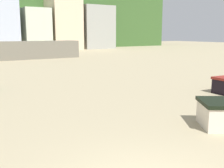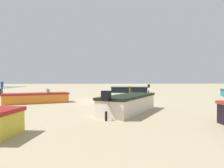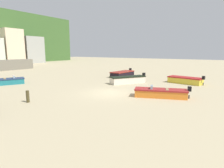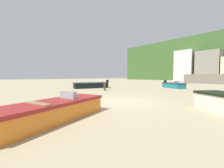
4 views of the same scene
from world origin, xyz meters
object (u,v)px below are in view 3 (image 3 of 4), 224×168
(boat_yellow_0, at_px, (185,80))
(boat_black_1, at_px, (123,74))
(mooring_post_near_water, at_px, (28,96))
(boat_orange_2, at_px, (161,93))
(boat_cream_5, at_px, (128,80))
(boat_teal_3, at_px, (9,81))

(boat_yellow_0, bearing_deg, boat_black_1, 93.30)
(mooring_post_near_water, bearing_deg, boat_orange_2, -48.47)
(boat_cream_5, distance_m, mooring_post_near_water, 12.31)
(boat_black_1, height_order, boat_teal_3, boat_black_1)
(boat_yellow_0, bearing_deg, boat_teal_3, 134.91)
(boat_black_1, relative_size, boat_orange_2, 1.01)
(mooring_post_near_water, bearing_deg, boat_yellow_0, -28.17)
(boat_black_1, xyz_separation_m, boat_cream_5, (-4.92, -3.55, 0.02))
(boat_orange_2, bearing_deg, boat_yellow_0, -21.05)
(boat_black_1, xyz_separation_m, boat_teal_3, (-13.34, 8.15, -0.05))
(boat_yellow_0, height_order, boat_orange_2, boat_yellow_0)
(boat_black_1, relative_size, mooring_post_near_water, 5.06)
(boat_yellow_0, height_order, boat_black_1, boat_black_1)
(boat_teal_3, xyz_separation_m, mooring_post_near_water, (-3.65, -9.28, 0.09))
(boat_yellow_0, distance_m, boat_teal_3, 21.48)
(boat_cream_5, bearing_deg, boat_black_1, -21.21)
(boat_black_1, xyz_separation_m, boat_orange_2, (-9.74, -9.32, -0.06))
(boat_teal_3, distance_m, boat_cream_5, 14.42)
(boat_yellow_0, distance_m, boat_black_1, 9.65)
(boat_yellow_0, height_order, boat_teal_3, boat_yellow_0)
(boat_teal_3, relative_size, boat_cream_5, 0.81)
(boat_teal_3, bearing_deg, mooring_post_near_water, 4.67)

